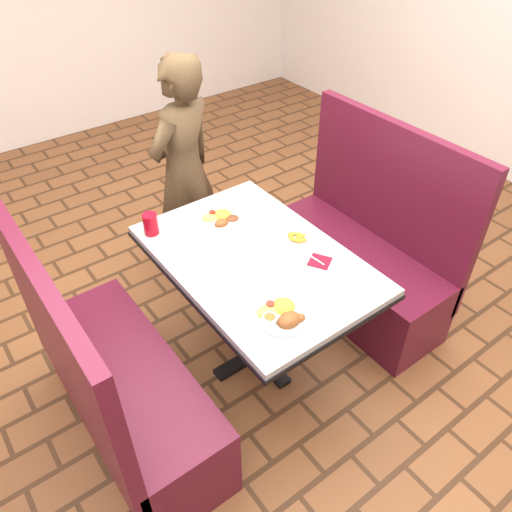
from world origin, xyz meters
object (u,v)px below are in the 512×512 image
red_tumbler (151,224)px  booth_bench_right (359,260)px  dining_table (256,271)px  diner_person (184,172)px  booth_bench_left (120,389)px  near_dinner_plate (283,312)px  far_dinner_plate (221,217)px  plantain_plate (297,239)px

red_tumbler → booth_bench_right: bearing=-23.1°
dining_table → diner_person: diner_person is taller
booth_bench_left → dining_table: bearing=0.0°
booth_bench_left → diner_person: size_ratio=0.82×
near_dinner_plate → far_dinner_plate: bearing=76.3°
near_dinner_plate → plantain_plate: bearing=43.3°
dining_table → red_tumbler: 0.60m
dining_table → booth_bench_left: 0.86m
booth_bench_left → booth_bench_right: size_ratio=1.00×
dining_table → diner_person: size_ratio=0.83×
booth_bench_right → plantain_plate: (-0.55, -0.02, 0.43)m
booth_bench_right → far_dinner_plate: (-0.77, 0.35, 0.44)m
booth_bench_right → far_dinner_plate: booth_bench_right is taller
dining_table → booth_bench_left: size_ratio=1.01×
near_dinner_plate → red_tumbler: 0.89m
booth_bench_right → red_tumbler: booth_bench_right is taller
dining_table → far_dinner_plate: (0.03, 0.35, 0.12)m
red_tumbler → near_dinner_plate: bearing=-79.2°
diner_person → red_tumbler: 0.68m
booth_bench_left → near_dinner_plate: bearing=-31.8°
dining_table → booth_bench_right: bearing=0.0°
near_dinner_plate → plantain_plate: 0.55m
diner_person → plantain_plate: 0.99m
far_dinner_plate → booth_bench_left: bearing=-156.8°
booth_bench_left → booth_bench_right: (1.60, 0.00, 0.00)m
diner_person → plantain_plate: size_ratio=8.81×
near_dinner_plate → plantain_plate: (0.40, 0.38, -0.02)m
booth_bench_left → red_tumbler: (0.48, 0.48, 0.48)m
booth_bench_left → plantain_plate: 1.13m
diner_person → plantain_plate: (0.10, -0.98, 0.03)m
near_dinner_plate → diner_person: bearing=77.4°
booth_bench_left → diner_person: (0.95, 0.96, 0.40)m
booth_bench_left → diner_person: bearing=45.3°
booth_bench_right → red_tumbler: bearing=156.9°
booth_bench_right → dining_table: bearing=180.0°
plantain_plate → near_dinner_plate: bearing=-136.7°
booth_bench_left → red_tumbler: size_ratio=10.45×
booth_bench_left → booth_bench_right: 1.60m
far_dinner_plate → plantain_plate: 0.44m
plantain_plate → dining_table: bearing=174.5°
booth_bench_right → booth_bench_left: bearing=180.0°
diner_person → booth_bench_left: bearing=25.7°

